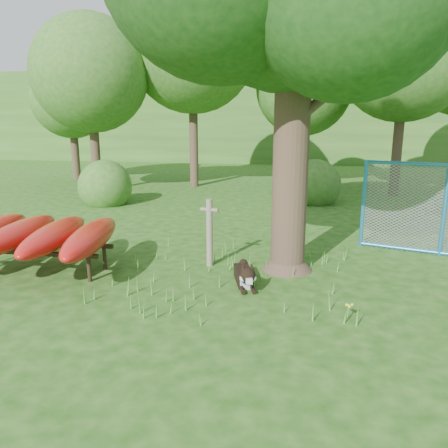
# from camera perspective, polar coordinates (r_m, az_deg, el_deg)

# --- Properties ---
(ground) EXTENTS (80.00, 80.00, 0.00)m
(ground) POSITION_cam_1_polar(r_m,az_deg,el_deg) (7.01, -3.37, -10.19)
(ground) COLOR #1A450D
(ground) RESTS_ON ground
(wooden_post) EXTENTS (0.37, 0.14, 1.33)m
(wooden_post) POSITION_cam_1_polar(r_m,az_deg,el_deg) (8.47, -1.91, -0.93)
(wooden_post) COLOR #716654
(wooden_post) RESTS_ON ground
(kayak_rack) EXTENTS (3.14, 2.79, 0.94)m
(kayak_rack) POSITION_cam_1_polar(r_m,az_deg,el_deg) (8.84, -23.32, -1.32)
(kayak_rack) COLOR black
(kayak_rack) RESTS_ON ground
(husky_dog) EXTENTS (0.50, 1.12, 0.50)m
(husky_dog) POSITION_cam_1_polar(r_m,az_deg,el_deg) (7.60, 2.77, -6.80)
(husky_dog) COLOR black
(husky_dog) RESTS_ON ground
(fence_section) EXTENTS (3.22, 1.08, 3.26)m
(fence_section) POSITION_cam_1_polar(r_m,az_deg,el_deg) (10.14, 26.84, 1.61)
(fence_section) COLOR teal
(fence_section) RESTS_ON ground
(wildflower_clump) EXTENTS (0.12, 0.12, 0.26)m
(wildflower_clump) POSITION_cam_1_polar(r_m,az_deg,el_deg) (6.59, 15.96, -10.33)
(wildflower_clump) COLOR #4C9831
(wildflower_clump) RESTS_ON ground
(bg_tree_a) EXTENTS (4.40, 4.40, 6.70)m
(bg_tree_a) POSITION_cam_1_polar(r_m,az_deg,el_deg) (18.18, -17.09, 18.21)
(bg_tree_a) COLOR #3C2C21
(bg_tree_a) RESTS_ON ground
(bg_tree_b) EXTENTS (5.20, 5.20, 8.22)m
(bg_tree_b) POSITION_cam_1_polar(r_m,az_deg,el_deg) (18.99, -4.17, 21.93)
(bg_tree_b) COLOR #3C2C21
(bg_tree_b) RESTS_ON ground
(bg_tree_c) EXTENTS (4.00, 4.00, 6.12)m
(bg_tree_c) POSITION_cam_1_polar(r_m,az_deg,el_deg) (19.28, 10.39, 17.14)
(bg_tree_c) COLOR #3C2C21
(bg_tree_c) RESTS_ON ground
(bg_tree_d) EXTENTS (4.80, 4.80, 7.50)m
(bg_tree_d) POSITION_cam_1_polar(r_m,az_deg,el_deg) (17.73, 22.66, 19.88)
(bg_tree_d) COLOR #3C2C21
(bg_tree_d) RESTS_ON ground
(bg_tree_f) EXTENTS (3.60, 3.60, 5.55)m
(bg_tree_f) POSITION_cam_1_polar(r_m,az_deg,el_deg) (21.94, -19.35, 15.16)
(bg_tree_f) COLOR #3C2C21
(bg_tree_f) RESTS_ON ground
(shrub_left) EXTENTS (1.80, 1.80, 1.80)m
(shrub_left) POSITION_cam_1_polar(r_m,az_deg,el_deg) (15.46, -15.13, 2.54)
(shrub_left) COLOR #2E5F1F
(shrub_left) RESTS_ON ground
(shrub_mid) EXTENTS (1.80, 1.80, 1.80)m
(shrub_mid) POSITION_cam_1_polar(r_m,az_deg,el_deg) (15.50, 11.64, 2.76)
(shrub_mid) COLOR #2E5F1F
(shrub_mid) RESTS_ON ground
(wooded_hillside) EXTENTS (80.00, 12.00, 6.00)m
(wooded_hillside) POSITION_cam_1_polar(r_m,az_deg,el_deg) (34.27, 7.67, 13.69)
(wooded_hillside) COLOR #2E5F1F
(wooded_hillside) RESTS_ON ground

